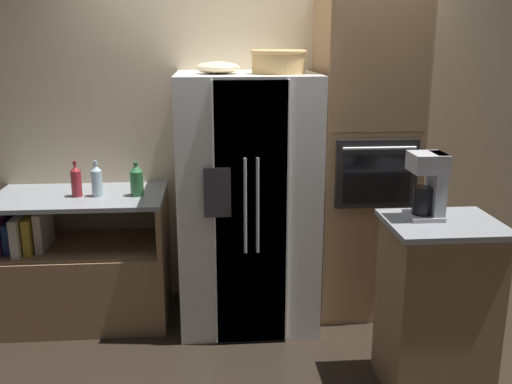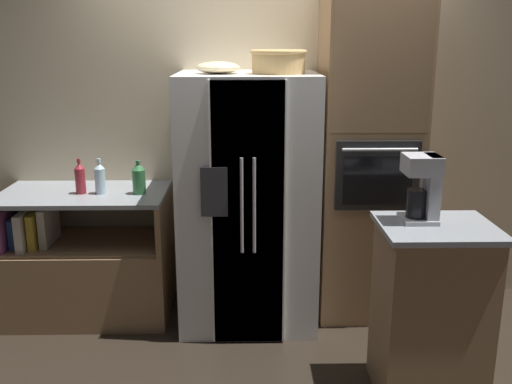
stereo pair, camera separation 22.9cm
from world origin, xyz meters
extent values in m
plane|color=black|center=(0.00, 0.00, 0.00)|extent=(20.00, 20.00, 0.00)
cube|color=beige|center=(0.00, 0.46, 1.40)|extent=(12.00, 0.06, 2.80)
cube|color=#93704C|center=(-1.25, 0.10, 0.27)|extent=(1.15, 0.67, 0.54)
cube|color=#93704C|center=(-1.25, 0.10, 0.55)|extent=(1.10, 0.62, 0.02)
cube|color=#93704C|center=(-0.69, 0.10, 0.71)|extent=(0.04, 0.67, 0.34)
cube|color=gray|center=(-1.25, 0.10, 0.89)|extent=(1.15, 0.67, 0.03)
cube|color=#934784|center=(-1.75, 0.06, 0.69)|extent=(0.04, 0.49, 0.28)
cube|color=#284C8E|center=(-1.69, 0.06, 0.66)|extent=(0.06, 0.34, 0.21)
cube|color=silver|center=(-1.62, 0.06, 0.68)|extent=(0.05, 0.48, 0.26)
cube|color=gold|center=(-1.56, 0.06, 0.68)|extent=(0.05, 0.39, 0.24)
cube|color=silver|center=(-1.50, 0.06, 0.69)|extent=(0.05, 0.31, 0.27)
cube|color=white|center=(-0.11, 0.04, 0.86)|extent=(0.92, 0.79, 1.72)
cube|color=white|center=(-0.12, -0.37, 0.86)|extent=(0.45, 0.02, 1.69)
cube|color=white|center=(-0.10, -0.37, 0.86)|extent=(0.45, 0.02, 1.69)
cylinder|color=#B2B2B7|center=(-0.15, -0.39, 0.95)|extent=(0.02, 0.02, 0.60)
cylinder|color=#B2B2B7|center=(-0.07, -0.39, 0.95)|extent=(0.02, 0.02, 0.60)
cube|color=#2D2D33|center=(-0.32, -0.38, 1.03)|extent=(0.17, 0.01, 0.31)
cube|color=#93704C|center=(0.72, 0.13, 1.13)|extent=(0.66, 0.60, 2.27)
cube|color=black|center=(0.72, -0.18, 1.08)|extent=(0.54, 0.04, 0.45)
cube|color=black|center=(0.72, -0.20, 1.06)|extent=(0.44, 0.01, 0.32)
cylinder|color=#B2B2B7|center=(0.72, -0.22, 1.26)|extent=(0.48, 0.02, 0.02)
cube|color=olive|center=(0.72, -0.17, 1.79)|extent=(0.62, 0.01, 0.86)
cube|color=#93704C|center=(0.88, -0.92, 0.48)|extent=(0.55, 0.48, 0.96)
cube|color=gray|center=(0.88, -0.92, 0.98)|extent=(0.60, 0.52, 0.03)
cylinder|color=tan|center=(0.09, -0.05, 1.79)|extent=(0.34, 0.34, 0.13)
torus|color=tan|center=(0.09, -0.05, 1.86)|extent=(0.36, 0.36, 0.03)
ellipsoid|color=beige|center=(-0.30, -0.04, 1.76)|extent=(0.28, 0.28, 0.08)
cylinder|color=maroon|center=(-1.25, 0.06, 1.00)|extent=(0.07, 0.07, 0.18)
cone|color=maroon|center=(-1.25, 0.06, 1.10)|extent=(0.07, 0.07, 0.04)
cylinder|color=maroon|center=(-1.25, 0.06, 1.14)|extent=(0.02, 0.02, 0.03)
cylinder|color=silver|center=(-1.12, 0.06, 1.00)|extent=(0.07, 0.07, 0.18)
cone|color=silver|center=(-1.12, 0.06, 1.10)|extent=(0.07, 0.07, 0.04)
cylinder|color=silver|center=(-1.12, 0.06, 1.14)|extent=(0.03, 0.03, 0.03)
cylinder|color=#33723F|center=(-0.85, 0.05, 0.99)|extent=(0.09, 0.09, 0.17)
cone|color=#33723F|center=(-0.85, 0.05, 1.10)|extent=(0.09, 0.09, 0.05)
cylinder|color=#33723F|center=(-0.85, 0.05, 1.13)|extent=(0.03, 0.03, 0.02)
cube|color=#B2B2B7|center=(0.79, -0.85, 1.01)|extent=(0.18, 0.19, 0.02)
cylinder|color=black|center=(0.78, -0.85, 1.09)|extent=(0.11, 0.11, 0.15)
cube|color=#B2B2B7|center=(0.85, -0.85, 1.17)|extent=(0.06, 0.16, 0.36)
cube|color=#B2B2B7|center=(0.79, -0.85, 1.30)|extent=(0.18, 0.19, 0.10)
camera|label=1|loc=(-0.35, -3.72, 1.93)|focal=40.00mm
camera|label=2|loc=(-0.12, -3.73, 1.93)|focal=40.00mm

